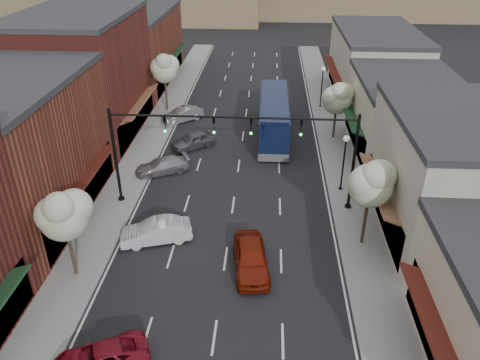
% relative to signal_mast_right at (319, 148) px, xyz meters
% --- Properties ---
extents(ground, '(160.00, 160.00, 0.00)m').
position_rel_signal_mast_right_xyz_m(ground, '(-5.62, -8.00, -4.62)').
color(ground, black).
rests_on(ground, ground).
extents(sidewalk_left, '(2.80, 73.00, 0.15)m').
position_rel_signal_mast_right_xyz_m(sidewalk_left, '(-14.02, 10.50, -4.55)').
color(sidewalk_left, gray).
rests_on(sidewalk_left, ground).
extents(sidewalk_right, '(2.80, 73.00, 0.15)m').
position_rel_signal_mast_right_xyz_m(sidewalk_right, '(2.78, 10.50, -4.55)').
color(sidewalk_right, gray).
rests_on(sidewalk_right, ground).
extents(curb_left, '(0.25, 73.00, 0.17)m').
position_rel_signal_mast_right_xyz_m(curb_left, '(-12.62, 10.50, -4.55)').
color(curb_left, gray).
rests_on(curb_left, ground).
extents(curb_right, '(0.25, 73.00, 0.17)m').
position_rel_signal_mast_right_xyz_m(curb_right, '(1.38, 10.50, -4.55)').
color(curb_right, gray).
rests_on(curb_right, ground).
extents(bldg_left_midnear, '(10.14, 14.10, 9.40)m').
position_rel_signal_mast_right_xyz_m(bldg_left_midnear, '(-19.85, -2.00, 0.03)').
color(bldg_left_midnear, brown).
rests_on(bldg_left_midnear, ground).
extents(bldg_left_midfar, '(10.14, 14.10, 10.90)m').
position_rel_signal_mast_right_xyz_m(bldg_left_midfar, '(-19.86, 12.00, 0.78)').
color(bldg_left_midfar, maroon).
rests_on(bldg_left_midfar, ground).
extents(bldg_left_far, '(10.14, 18.10, 8.40)m').
position_rel_signal_mast_right_xyz_m(bldg_left_far, '(-19.84, 28.00, -0.46)').
color(bldg_left_far, brown).
rests_on(bldg_left_far, ground).
extents(bldg_right_midnear, '(9.14, 12.10, 7.90)m').
position_rel_signal_mast_right_xyz_m(bldg_right_midnear, '(8.10, -2.00, -0.72)').
color(bldg_right_midnear, beige).
rests_on(bldg_right_midnear, ground).
extents(bldg_right_midfar, '(9.14, 12.10, 6.40)m').
position_rel_signal_mast_right_xyz_m(bldg_right_midfar, '(8.08, 10.00, -1.46)').
color(bldg_right_midfar, beige).
rests_on(bldg_right_midfar, ground).
extents(bldg_right_far, '(9.14, 16.10, 7.40)m').
position_rel_signal_mast_right_xyz_m(bldg_right_far, '(8.09, 24.00, -0.96)').
color(bldg_right_far, beige).
rests_on(bldg_right_far, ground).
extents(signal_mast_right, '(8.22, 0.46, 7.00)m').
position_rel_signal_mast_right_xyz_m(signal_mast_right, '(0.00, 0.00, 0.00)').
color(signal_mast_right, black).
rests_on(signal_mast_right, ground).
extents(signal_mast_left, '(8.22, 0.46, 7.00)m').
position_rel_signal_mast_right_xyz_m(signal_mast_left, '(-11.24, 0.00, 0.00)').
color(signal_mast_left, black).
rests_on(signal_mast_left, ground).
extents(tree_right_near, '(2.85, 2.65, 5.95)m').
position_rel_signal_mast_right_xyz_m(tree_right_near, '(2.73, -4.05, -0.17)').
color(tree_right_near, '#47382B').
rests_on(tree_right_near, ground).
extents(tree_right_far, '(2.85, 2.65, 5.43)m').
position_rel_signal_mast_right_xyz_m(tree_right_far, '(2.73, 11.95, -0.63)').
color(tree_right_far, '#47382B').
rests_on(tree_right_far, ground).
extents(tree_left_near, '(2.85, 2.65, 5.69)m').
position_rel_signal_mast_right_xyz_m(tree_left_near, '(-13.87, -8.05, -0.40)').
color(tree_left_near, '#47382B').
rests_on(tree_left_near, ground).
extents(tree_left_far, '(2.85, 2.65, 6.13)m').
position_rel_signal_mast_right_xyz_m(tree_left_far, '(-13.87, 17.95, -0.02)').
color(tree_left_far, '#47382B').
rests_on(tree_left_far, ground).
extents(lamp_post_near, '(0.44, 0.44, 4.44)m').
position_rel_signal_mast_right_xyz_m(lamp_post_near, '(2.18, 2.50, -1.62)').
color(lamp_post_near, black).
rests_on(lamp_post_near, ground).
extents(lamp_post_far, '(0.44, 0.44, 4.44)m').
position_rel_signal_mast_right_xyz_m(lamp_post_far, '(2.18, 20.00, -1.62)').
color(lamp_post_far, black).
rests_on(lamp_post_far, ground).
extents(coach_bus, '(2.66, 11.73, 3.58)m').
position_rel_signal_mast_right_xyz_m(coach_bus, '(-2.82, 12.37, -2.75)').
color(coach_bus, '#0E1738').
rests_on(coach_bus, ground).
extents(red_hatchback, '(2.52, 4.95, 1.62)m').
position_rel_signal_mast_right_xyz_m(red_hatchback, '(-4.08, -6.83, -3.81)').
color(red_hatchback, maroon).
rests_on(red_hatchback, ground).
extents(parked_car_a, '(4.81, 3.72, 1.21)m').
position_rel_signal_mast_right_xyz_m(parked_car_a, '(-10.49, -14.11, -4.02)').
color(parked_car_a, maroon).
rests_on(parked_car_a, ground).
extents(parked_car_b, '(4.65, 2.76, 1.45)m').
position_rel_signal_mast_right_xyz_m(parked_car_b, '(-10.09, -4.52, -3.90)').
color(parked_car_b, silver).
rests_on(parked_car_b, ground).
extents(parked_car_c, '(4.56, 3.41, 1.23)m').
position_rel_signal_mast_right_xyz_m(parked_car_c, '(-11.60, 4.41, -4.01)').
color(parked_car_c, '#9D9CA2').
rests_on(parked_car_c, ground).
extents(parked_car_d, '(4.18, 3.83, 1.38)m').
position_rel_signal_mast_right_xyz_m(parked_car_d, '(-9.82, 9.19, -3.93)').
color(parked_car_d, '#53545A').
rests_on(parked_car_d, ground).
extents(parked_car_e, '(4.12, 3.83, 1.38)m').
position_rel_signal_mast_right_xyz_m(parked_car_e, '(-11.82, 15.29, -3.93)').
color(parked_car_e, '#A0A0A5').
rests_on(parked_car_e, ground).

